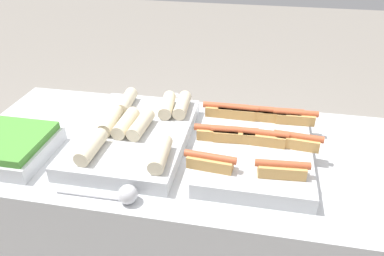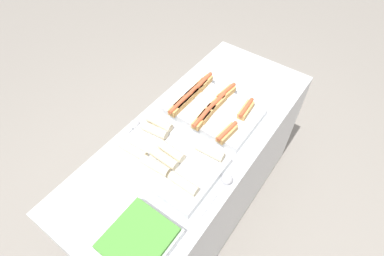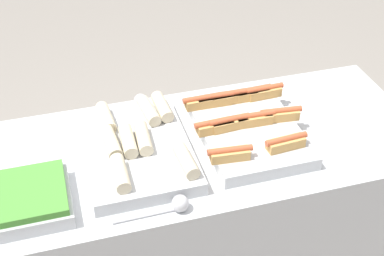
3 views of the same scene
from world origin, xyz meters
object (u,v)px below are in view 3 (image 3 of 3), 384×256
Objects in this scene: tray_wraps at (137,147)px; tray_side_front at (24,200)px; serving_spoon_far at (138,102)px; tray_hotdogs at (246,125)px; serving_spoon_near at (176,205)px.

tray_wraps reaches higher than tray_side_front.
tray_side_front reaches higher than serving_spoon_far.
tray_side_front is 0.63m from serving_spoon_far.
serving_spoon_far is (-0.35, 0.28, -0.01)m from tray_hotdogs.
tray_hotdogs is at bearing 41.89° from serving_spoon_near.
tray_hotdogs is 2.12× the size of serving_spoon_far.
tray_side_front is 1.21× the size of serving_spoon_far.
serving_spoon_near is at bearing -17.18° from tray_side_front.
tray_side_front is (-0.79, -0.17, -0.00)m from tray_hotdogs.
tray_hotdogs is at bearing -38.78° from serving_spoon_far.
tray_hotdogs reaches higher than serving_spoon_far.
serving_spoon_far is (0.06, 0.29, -0.01)m from tray_wraps.
tray_side_front is at bearing -167.96° from tray_hotdogs.
serving_spoon_far is at bearing 90.25° from serving_spoon_near.
tray_hotdogs is at bearing 1.46° from tray_wraps.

